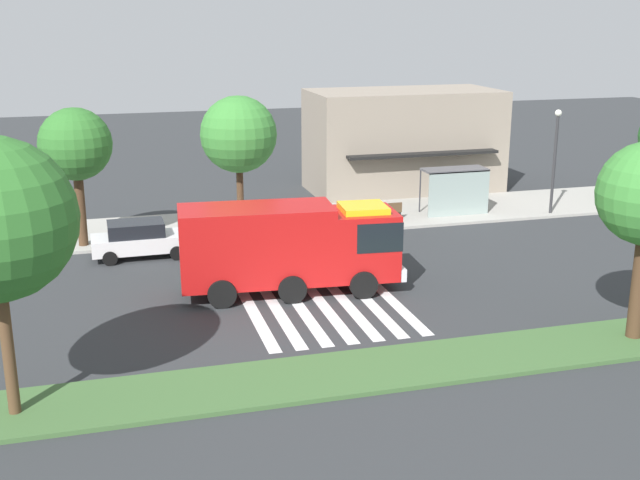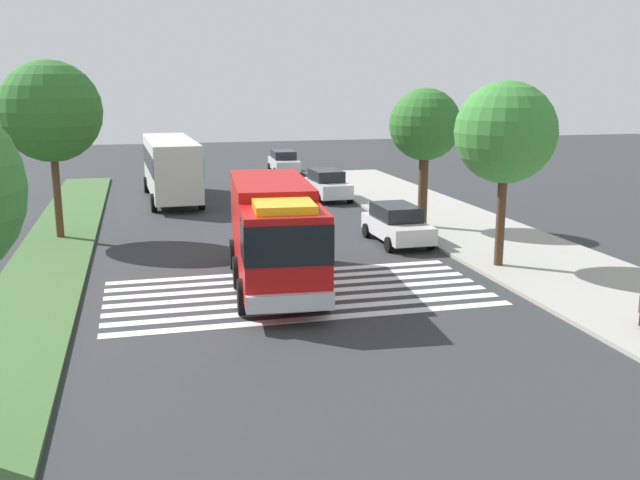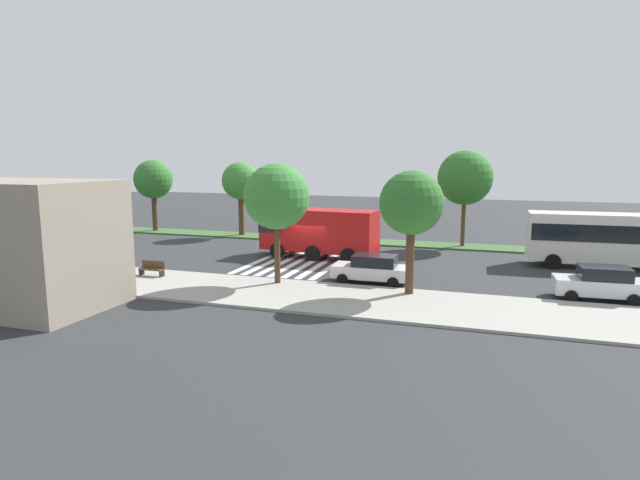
{
  "view_description": "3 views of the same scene",
  "coord_description": "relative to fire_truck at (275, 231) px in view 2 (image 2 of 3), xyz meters",
  "views": [
    {
      "loc": [
        -7.24,
        -29.88,
        10.81
      ],
      "look_at": [
        1.19,
        0.25,
        1.8
      ],
      "focal_mm": 44.86,
      "sensor_mm": 36.0,
      "label": 1
    },
    {
      "loc": [
        22.78,
        -4.89,
        6.89
      ],
      "look_at": [
        -0.35,
        0.97,
        1.56
      ],
      "focal_mm": 39.98,
      "sensor_mm": 36.0,
      "label": 2
    },
    {
      "loc": [
        -12.3,
        35.28,
        7.28
      ],
      "look_at": [
        -1.15,
        1.55,
        1.68
      ],
      "focal_mm": 29.67,
      "sensor_mm": 36.0,
      "label": 3
    }
  ],
  "objects": [
    {
      "name": "ground_plane",
      "position": [
        0.1,
        0.65,
        -1.99
      ],
      "size": [
        120.0,
        120.0,
        0.0
      ],
      "primitive_type": "plane",
      "color": "#2D3033"
    },
    {
      "name": "sidewalk",
      "position": [
        0.1,
        10.61,
        -1.92
      ],
      "size": [
        60.0,
        5.96,
        0.14
      ],
      "primitive_type": "cube",
      "color": "#9E9B93",
      "rests_on": "ground_plane"
    },
    {
      "name": "median_strip",
      "position": [
        0.1,
        -7.83,
        -1.92
      ],
      "size": [
        60.0,
        3.0,
        0.14
      ],
      "primitive_type": "cube",
      "color": "#3D6033",
      "rests_on": "ground_plane"
    },
    {
      "name": "crosswalk",
      "position": [
        0.67,
        0.65,
        -1.99
      ],
      "size": [
        5.85,
        12.57,
        0.01
      ],
      "color": "silver",
      "rests_on": "ground_plane"
    },
    {
      "name": "fire_truck",
      "position": [
        0.0,
        0.0,
        0.0
      ],
      "size": [
        8.89,
        3.35,
        3.54
      ],
      "rotation": [
        0.0,
        0.0,
        -0.08
      ],
      "color": "#B71414",
      "rests_on": "ground_plane"
    },
    {
      "name": "parked_car_west",
      "position": [
        -30.47,
        6.43,
        -1.11
      ],
      "size": [
        4.85,
        2.2,
        1.71
      ],
      "rotation": [
        0.0,
        0.0,
        -0.04
      ],
      "color": "silver",
      "rests_on": "ground_plane"
    },
    {
      "name": "parked_car_mid",
      "position": [
        -17.54,
        6.43,
        -1.09
      ],
      "size": [
        4.35,
        2.23,
        1.76
      ],
      "rotation": [
        0.0,
        0.0,
        0.05
      ],
      "color": "silver",
      "rests_on": "ground_plane"
    },
    {
      "name": "parked_car_east",
      "position": [
        -5.63,
        6.43,
        -1.14
      ],
      "size": [
        4.45,
        2.1,
        1.66
      ],
      "rotation": [
        0.0,
        0.0,
        0.01
      ],
      "color": "silver",
      "rests_on": "ground_plane"
    },
    {
      "name": "transit_bus",
      "position": [
        -19.58,
        -2.5,
        0.14
      ],
      "size": [
        10.34,
        3.16,
        3.61
      ],
      "rotation": [
        0.0,
        0.0,
        3.18
      ],
      "color": "silver",
      "rests_on": "ground_plane"
    },
    {
      "name": "sidewalk_tree_far_west",
      "position": [
        -8.15,
        8.63,
        2.89
      ],
      "size": [
        3.33,
        3.33,
        6.47
      ],
      "color": "#47301E",
      "rests_on": "sidewalk"
    },
    {
      "name": "sidewalk_tree_west",
      "position": [
        -0.61,
        8.63,
        3.07
      ],
      "size": [
        3.7,
        3.7,
        6.79
      ],
      "color": "#47301E",
      "rests_on": "sidewalk"
    },
    {
      "name": "median_tree_far_west",
      "position": [
        -9.89,
        -7.83,
        3.62
      ],
      "size": [
        4.35,
        4.35,
        7.67
      ],
      "color": "#513823",
      "rests_on": "median_strip"
    }
  ]
}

